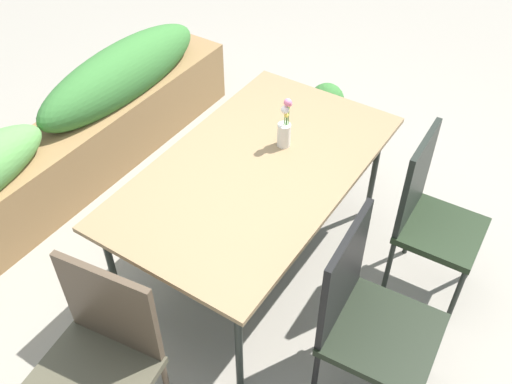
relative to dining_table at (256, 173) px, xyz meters
The scene contains 8 objects.
ground_plane 0.69m from the dining_table, 143.02° to the left, with size 12.00×12.00×0.00m, color gray.
dining_table is the anchor object (origin of this frame).
chair_near_left 0.92m from the dining_table, 114.48° to the right, with size 0.51×0.51×0.99m.
chair_end_left 1.19m from the dining_table, behind, with size 0.54×0.54×0.94m.
chair_near_right 0.92m from the dining_table, 66.32° to the right, with size 0.43×0.43×0.99m.
flower_vase 0.28m from the dining_table, ahead, with size 0.07×0.07×0.29m.
planter_box 1.45m from the dining_table, 99.97° to the left, with size 3.21×0.42×0.78m.
potted_plant 1.43m from the dining_table, 10.77° to the left, with size 0.25×0.25×0.43m.
Camera 1 is at (-1.81, -1.27, 2.64)m, focal length 40.04 mm.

